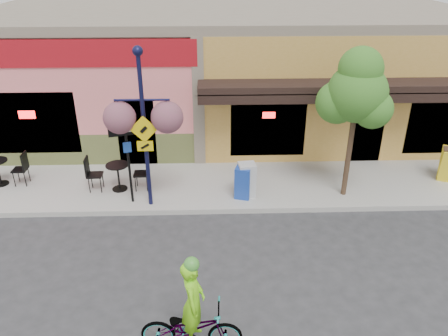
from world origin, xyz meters
name	(u,v)px	position (x,y,z in m)	size (l,w,h in m)	color
ground	(236,224)	(0.00, 0.00, 0.00)	(90.00, 90.00, 0.00)	#2D2D30
sidewalk	(232,185)	(0.00, 2.00, 0.07)	(24.00, 3.00, 0.15)	#9E9B93
curb	(235,210)	(0.00, 0.55, 0.07)	(24.00, 0.12, 0.15)	#A8A59E
building	(226,69)	(0.00, 7.50, 2.25)	(18.20, 8.20, 4.50)	#EE7577
bicycle	(191,328)	(-1.03, -3.94, 0.47)	(0.63, 1.81, 0.95)	maroon
cyclist_rider	(194,313)	(-0.98, -3.94, 0.83)	(0.60, 0.40, 1.65)	#80E618
lamp_post	(145,131)	(-2.33, 0.86, 2.31)	(1.38, 0.55, 4.32)	#111236
one_way_sign	(129,164)	(-2.84, 1.00, 1.30)	(0.88, 0.19, 2.30)	black
cafe_set_right	(118,173)	(-3.33, 1.70, 0.68)	(1.76, 0.88, 1.05)	black
newspaper_box_blue	(243,183)	(0.25, 1.14, 0.62)	(0.42, 0.37, 0.93)	#1A3DA1
newspaper_box_grey	(247,180)	(0.36, 1.23, 0.65)	(0.47, 0.42, 1.00)	#B7B7B7
street_tree	(353,125)	(3.16, 1.23, 2.27)	(1.65, 1.65, 4.24)	#3D7A26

